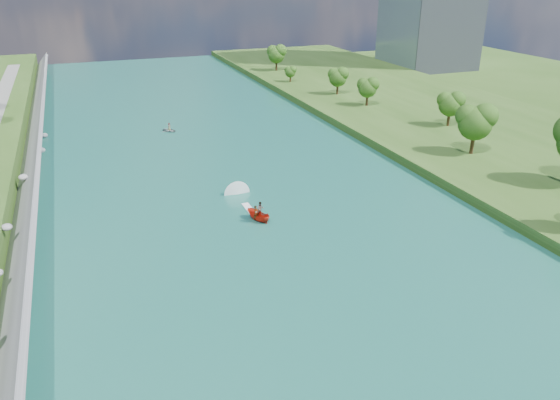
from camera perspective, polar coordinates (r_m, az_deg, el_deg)
name	(u,v)px	position (r m, az deg, el deg)	size (l,w,h in m)	color
ground	(286,261)	(57.71, 0.68, -6.43)	(260.00, 260.00, 0.00)	#2D5119
river_water	(233,193)	(74.75, -4.94, 0.78)	(55.00, 240.00, 0.10)	#17574C
berm_east	(520,148)	(99.12, 23.78, 5.02)	(44.00, 240.00, 1.50)	#2D5119
riprap_bank	(25,211)	(71.36, -25.12, -1.09)	(4.03, 236.00, 4.30)	slate
trees_east	(506,129)	(88.11, 22.54, 6.89)	(18.17, 144.47, 11.52)	#1F4412
motorboat	(253,209)	(67.89, -2.83, -0.98)	(3.60, 18.68, 2.15)	red
raft	(170,130)	(104.22, -11.47, 7.22)	(3.35, 3.43, 1.60)	gray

